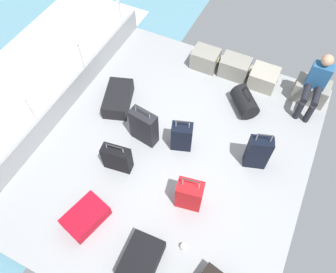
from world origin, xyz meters
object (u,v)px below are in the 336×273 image
at_px(passenger_seated, 316,83).
at_px(suitcase_4, 117,158).
at_px(cargo_crate_0, 205,59).
at_px(cargo_crate_1, 235,67).
at_px(cargo_crate_3, 311,91).
at_px(suitcase_8, 189,195).
at_px(duffel_bag, 245,102).
at_px(cargo_crate_2, 264,78).
at_px(suitcase_3, 182,136).
at_px(suitcase_2, 141,260).
at_px(paper_cup, 183,247).
at_px(suitcase_5, 258,152).
at_px(suitcase_1, 144,127).
at_px(suitcase_7, 118,98).
at_px(suitcase_6, 86,217).

xyz_separation_m(passenger_seated, suitcase_4, (-2.49, -2.66, -0.33)).
distance_m(cargo_crate_0, cargo_crate_1, 0.61).
xyz_separation_m(cargo_crate_3, suitcase_8, (-1.19, -2.92, 0.08)).
bearing_deg(duffel_bag, cargo_crate_0, 146.40).
relative_size(cargo_crate_2, cargo_crate_3, 0.85).
bearing_deg(suitcase_3, suitcase_8, -59.30).
bearing_deg(cargo_crate_1, suitcase_2, -89.14).
bearing_deg(duffel_bag, suitcase_3, -118.79).
bearing_deg(paper_cup, suitcase_8, 107.51).
bearing_deg(suitcase_5, suitcase_3, -170.26).
relative_size(suitcase_1, suitcase_7, 0.91).
xyz_separation_m(cargo_crate_3, suitcase_6, (-2.46, -3.84, -0.09)).
bearing_deg(suitcase_4, suitcase_3, 46.96).
relative_size(cargo_crate_2, suitcase_3, 0.76).
height_order(passenger_seated, suitcase_7, passenger_seated).
relative_size(cargo_crate_0, suitcase_8, 0.72).
xyz_separation_m(suitcase_3, suitcase_4, (-0.76, -0.82, -0.02)).
bearing_deg(suitcase_3, duffel_bag, 61.21).
relative_size(cargo_crate_1, passenger_seated, 0.53).
xyz_separation_m(suitcase_1, suitcase_2, (0.94, -1.86, -0.22)).
bearing_deg(suitcase_4, cargo_crate_2, 60.35).
relative_size(passenger_seated, suitcase_2, 1.64).
height_order(cargo_crate_0, duffel_bag, duffel_bag).
bearing_deg(passenger_seated, cargo_crate_1, 173.47).
xyz_separation_m(suitcase_4, suitcase_5, (1.99, 1.03, 0.09)).
bearing_deg(suitcase_8, suitcase_3, 120.70).
distance_m(cargo_crate_0, suitcase_2, 4.03).
xyz_separation_m(cargo_crate_3, suitcase_2, (-1.42, -4.03, -0.08)).
height_order(cargo_crate_0, cargo_crate_2, cargo_crate_0).
height_order(cargo_crate_3, suitcase_1, suitcase_1).
bearing_deg(cargo_crate_3, cargo_crate_2, -177.81).
bearing_deg(suitcase_3, cargo_crate_0, 100.67).
distance_m(suitcase_5, paper_cup, 1.87).
relative_size(cargo_crate_3, paper_cup, 6.38).
height_order(passenger_seated, suitcase_1, passenger_seated).
height_order(suitcase_3, suitcase_5, suitcase_5).
bearing_deg(cargo_crate_1, suitcase_6, -104.30).
bearing_deg(duffel_bag, suitcase_2, -96.86).
height_order(cargo_crate_0, suitcase_3, suitcase_3).
xyz_separation_m(suitcase_2, suitcase_6, (-1.04, 0.18, -0.01)).
height_order(suitcase_2, duffel_bag, duffel_bag).
relative_size(cargo_crate_1, suitcase_8, 0.77).
height_order(cargo_crate_0, suitcase_5, suitcase_5).
xyz_separation_m(cargo_crate_2, suitcase_1, (-1.47, -2.13, 0.17)).
height_order(cargo_crate_3, suitcase_3, suitcase_3).
bearing_deg(suitcase_7, passenger_seated, 25.23).
distance_m(cargo_crate_2, suitcase_5, 1.83).
height_order(cargo_crate_1, suitcase_3, suitcase_3).
bearing_deg(duffel_bag, passenger_seated, 29.28).
relative_size(cargo_crate_0, passenger_seated, 0.50).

